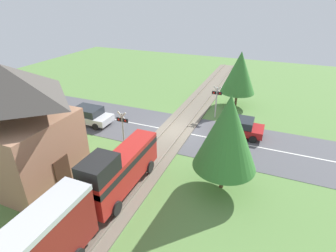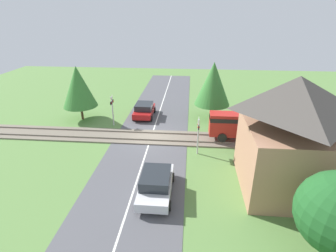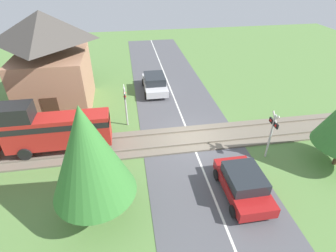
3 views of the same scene
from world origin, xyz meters
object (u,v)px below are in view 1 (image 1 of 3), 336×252
Objects in this scene: car_far_side at (88,115)px; crossing_signal_east_approach at (123,126)px; car_near_crossing at (239,126)px; station_building at (16,127)px; pedestrian_by_station at (91,176)px; crossing_signal_west_approach at (217,98)px; train at (64,225)px.

car_far_side is 5.91m from crossing_signal_east_approach.
station_building is at bearing 43.49° from car_near_crossing.
pedestrian_by_station reaches higher than car_near_crossing.
crossing_signal_west_approach is at bearing -151.41° from car_far_side.
crossing_signal_east_approach is 4.60m from pedestrian_by_station.
pedestrian_by_station is at bearing -64.63° from train.
pedestrian_by_station is (-0.46, 4.43, -1.14)m from crossing_signal_east_approach.
car_far_side is (7.61, -11.19, -1.10)m from train.
station_building reaches higher than train.
car_near_crossing is 12.12m from pedestrian_by_station.
pedestrian_by_station reaches higher than car_far_side.
train reaches higher than crossing_signal_west_approach.
crossing_signal_west_approach is (2.57, -2.60, 1.19)m from car_near_crossing.
car_far_side is at bearing 28.59° from crossing_signal_west_approach.
pedestrian_by_station is (1.97, -4.16, -1.07)m from train.
station_building is (3.75, 5.14, 1.59)m from crossing_signal_east_approach.
car_near_crossing is 1.24× the size of crossing_signal_east_approach.
train reaches higher than car_near_crossing.
car_near_crossing is 0.53× the size of station_building.
train is 14.98m from car_near_crossing.
crossing_signal_west_approach is at bearing -45.28° from car_near_crossing.
car_far_side is (12.62, 2.88, 0.02)m from car_near_crossing.
pedestrian_by_station is (6.98, 9.91, 0.05)m from car_near_crossing.
car_near_crossing is 2.14× the size of pedestrian_by_station.
train is 4.91× the size of crossing_signal_west_approach.
car_near_crossing is at bearing -109.57° from train.
crossing_signal_east_approach is (-5.18, 2.60, 1.17)m from car_far_side.
train is 8.93m from crossing_signal_east_approach.
car_near_crossing is at bearing 134.72° from crossing_signal_west_approach.
train is at bearing 70.43° from car_near_crossing.
station_building reaches higher than crossing_signal_west_approach.
station_building reaches higher than car_near_crossing.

